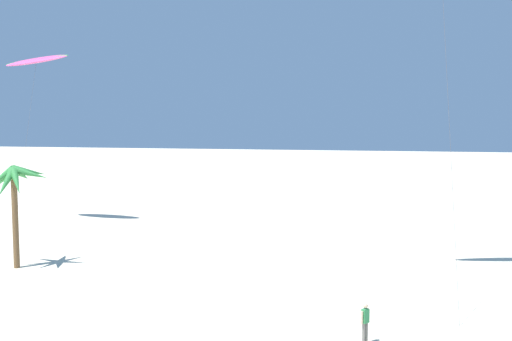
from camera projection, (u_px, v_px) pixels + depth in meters
The scene contains 3 objects.
palm_tree_2 at pixel (15, 184), 39.41m from camera, with size 4.18×4.02×6.45m.
flying_kite_1 at pixel (36, 61), 54.12m from camera, with size 6.61×8.67×14.75m.
person_mid_field at pixel (365, 322), 26.80m from camera, with size 0.36×0.41×1.76m.
Camera 1 is at (5.92, -4.98, 9.85)m, focal length 44.81 mm.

